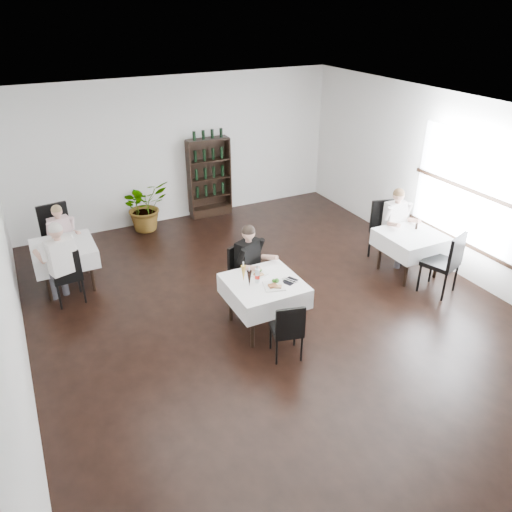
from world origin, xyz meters
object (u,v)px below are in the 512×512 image
at_px(main_table, 264,291).
at_px(diner_main, 252,261).
at_px(wine_shelf, 209,178).
at_px(potted_tree, 145,206).

bearing_deg(main_table, diner_main, 80.47).
relative_size(wine_shelf, main_table, 1.70).
distance_m(main_table, diner_main, 0.62).
bearing_deg(potted_tree, main_table, -81.96).
bearing_deg(main_table, wine_shelf, 78.22).
bearing_deg(potted_tree, wine_shelf, 4.38).
bearing_deg(wine_shelf, potted_tree, -175.62).
height_order(wine_shelf, main_table, wine_shelf).
relative_size(main_table, diner_main, 0.75).
relative_size(wine_shelf, potted_tree, 1.67).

